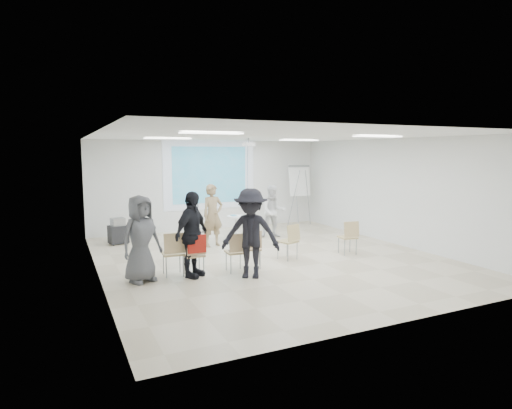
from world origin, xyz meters
name	(u,v)px	position (x,y,z in m)	size (l,w,h in m)	color
floor	(270,260)	(0.00, 0.00, -0.05)	(8.00, 9.00, 0.10)	beige
ceiling	(270,134)	(0.00, 0.00, 3.05)	(8.00, 9.00, 0.10)	white
wall_back	(209,185)	(0.00, 4.55, 1.50)	(8.00, 0.10, 3.00)	silver
wall_left	(93,207)	(-4.05, 0.00, 1.50)	(0.10, 9.00, 3.00)	silver
wall_right	(397,192)	(4.05, 0.00, 1.50)	(0.10, 9.00, 3.00)	silver
projection_halo	(210,175)	(0.00, 4.49, 1.85)	(3.20, 0.01, 2.30)	silver
projection_image	(210,175)	(0.00, 4.47, 1.85)	(2.60, 0.01, 1.90)	teal
pedestal_table	(237,226)	(0.13, 2.44, 0.41)	(0.61, 0.61, 0.74)	silver
player_left	(213,211)	(-0.82, 1.89, 0.98)	(0.72, 0.49, 1.97)	#9A825E
player_right	(273,209)	(1.29, 2.31, 0.89)	(0.86, 0.69, 1.78)	white
controller_left	(216,199)	(-0.64, 2.14, 1.30)	(0.04, 0.11, 0.04)	white
controller_right	(264,198)	(1.11, 2.56, 1.20)	(0.04, 0.11, 0.04)	silver
chair_far_left	(174,250)	(-2.55, -0.55, 0.56)	(0.47, 0.50, 0.94)	tan
chair_left_mid	(195,252)	(-2.14, -0.72, 0.52)	(0.41, 0.44, 0.87)	tan
chair_left_inner	(237,249)	(-1.23, -0.84, 0.52)	(0.43, 0.46, 0.88)	tan
chair_center	(253,246)	(-0.77, -0.67, 0.52)	(0.55, 0.57, 0.88)	tan
chair_right_inner	(290,239)	(0.37, -0.36, 0.52)	(0.53, 0.55, 0.88)	tan
chair_right_far	(349,235)	(1.99, -0.55, 0.52)	(0.47, 0.50, 0.88)	tan
red_jacket	(197,244)	(-2.14, -0.87, 0.72)	(0.39, 0.09, 0.37)	#AC1F15
laptop	(235,250)	(-1.23, -0.74, 0.47)	(0.32, 0.23, 0.03)	black
audience_left	(192,228)	(-2.21, -0.76, 1.04)	(1.21, 0.72, 2.08)	black
audience_mid	(251,228)	(-1.11, -1.32, 1.06)	(1.37, 0.75, 2.12)	black
audience_outer	(141,234)	(-3.23, -0.64, 0.99)	(0.97, 0.64, 1.98)	#525357
flipchart_easel	(299,181)	(3.09, 3.79, 1.59)	(0.93, 0.71, 2.16)	gray
av_cart	(118,232)	(-3.19, 3.30, 0.35)	(0.58, 0.50, 0.75)	black
ceiling_projector	(249,149)	(0.10, 1.49, 2.69)	(0.30, 0.25, 3.00)	white
fluor_panel_nw	(168,139)	(-2.00, 2.00, 2.97)	(1.20, 0.30, 0.02)	white
fluor_panel_ne	(299,140)	(2.00, 2.00, 2.97)	(1.20, 0.30, 0.02)	white
fluor_panel_sw	(212,133)	(-2.00, -1.50, 2.97)	(1.20, 0.30, 0.02)	white
fluor_panel_se	(378,136)	(2.00, -1.50, 2.97)	(1.20, 0.30, 0.02)	white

